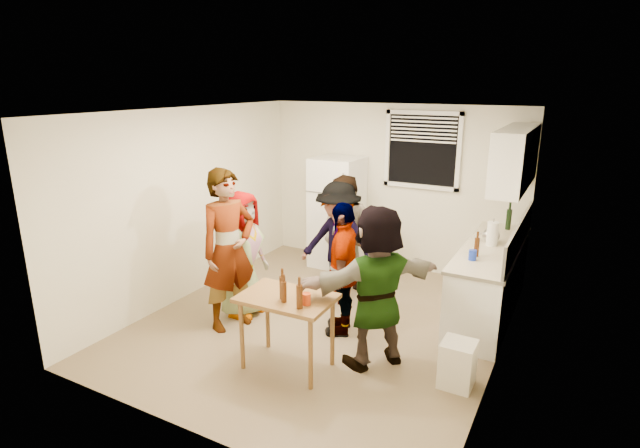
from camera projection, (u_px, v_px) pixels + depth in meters
The scene contains 23 objects.
room at pixel (323, 322), 6.04m from camera, with size 4.00×4.50×2.50m, color #ECE7CE, non-canonical shape.
window at pixel (422, 150), 7.20m from camera, with size 1.12×0.10×1.06m, color white, non-canonical shape.
refrigerator at pixel (337, 212), 7.74m from camera, with size 0.70×0.70×1.70m, color white.
counter_lower at pixel (489, 283), 6.12m from camera, with size 0.60×2.20×0.86m, color white.
countertop at pixel (492, 248), 6.00m from camera, with size 0.64×2.22×0.04m, color beige.
backsplash at pixel (519, 235), 5.81m from camera, with size 0.03×2.20×0.36m, color #B4AFA5.
upper_cabinets at pixel (516, 158), 5.81m from camera, with size 0.34×1.60×0.70m, color white.
kettle at pixel (490, 242), 6.13m from camera, with size 0.25×0.21×0.21m, color silver, non-canonical shape.
paper_towel at pixel (491, 245), 6.04m from camera, with size 0.13×0.13×0.29m, color white.
wine_bottle at pixel (508, 229), 6.67m from camera, with size 0.07×0.07×0.28m, color black.
beer_bottle_counter at pixel (476, 256), 5.65m from camera, with size 0.06×0.06×0.22m, color #47230C.
blue_cup at pixel (472, 260), 5.53m from camera, with size 0.09×0.09×0.12m, color #1630BA.
picture_frame at pixel (519, 231), 6.37m from camera, with size 0.02×0.16×0.13m, color #B9B14D.
trash_bin at pixel (458, 362), 4.72m from camera, with size 0.31×0.31×0.45m, color silver.
serving_table at pixel (288, 366), 5.11m from camera, with size 0.92×0.61×0.78m, color brown, non-canonical shape.
beer_bottle_table at pixel (284, 302), 4.77m from camera, with size 0.05×0.05×0.21m, color #47230C.
red_cup at pixel (306, 304), 4.72m from camera, with size 0.08×0.08×0.11m, color #B83710.
guest_grey at pixel (245, 313), 6.28m from camera, with size 0.77×1.57×0.50m, color gray.
guest_stripe at pixel (233, 325), 5.98m from camera, with size 0.69×1.89×0.45m, color #141933.
guest_back_left at pixel (346, 286), 7.11m from camera, with size 0.77×1.59×0.60m, color brown.
guest_back_right at pixel (338, 301), 6.61m from camera, with size 1.04×1.61×0.60m, color #3C3C41.
guest_black at pixel (342, 330), 5.84m from camera, with size 0.91×1.55×0.38m, color black.
guest_orange at pixel (374, 362), 5.19m from camera, with size 1.56×1.68×0.50m, color #CD793E.
Camera 1 is at (2.57, -4.84, 2.81)m, focal length 28.00 mm.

